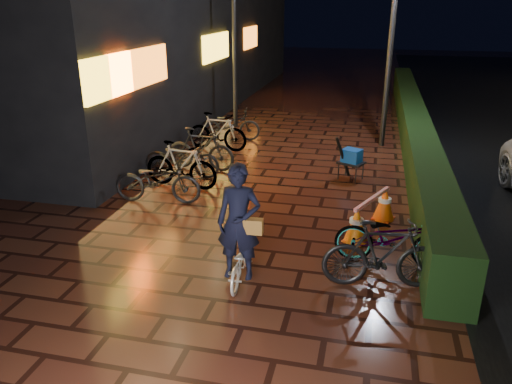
# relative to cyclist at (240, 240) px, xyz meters

# --- Properties ---
(ground) EXTENTS (80.00, 80.00, 0.00)m
(ground) POSITION_rel_cyclist_xyz_m (-0.23, 1.63, -0.72)
(ground) COLOR #381911
(ground) RESTS_ON ground
(hedge) EXTENTS (0.70, 20.00, 1.00)m
(hedge) POSITION_rel_cyclist_xyz_m (3.07, 9.63, -0.22)
(hedge) COLOR black
(hedge) RESTS_ON ground
(lamp_post_hedge) EXTENTS (0.56, 0.16, 5.86)m
(lamp_post_hedge) POSITION_rel_cyclist_xyz_m (2.14, 8.58, 2.51)
(lamp_post_hedge) COLOR black
(lamp_post_hedge) RESTS_ON ground
(lamp_post_sf) EXTENTS (0.51, 0.15, 5.30)m
(lamp_post_sf) POSITION_rel_cyclist_xyz_m (-2.80, 9.85, 2.20)
(lamp_post_sf) COLOR black
(lamp_post_sf) RESTS_ON ground
(cyclist) EXTENTS (0.71, 1.37, 1.93)m
(cyclist) POSITION_rel_cyclist_xyz_m (0.00, 0.00, 0.00)
(cyclist) COLOR white
(cyclist) RESTS_ON ground
(traffic_barrier) EXTENTS (0.98, 1.62, 0.67)m
(traffic_barrier) POSITION_rel_cyclist_xyz_m (1.93, 2.40, -0.38)
(traffic_barrier) COLOR orange
(traffic_barrier) RESTS_ON ground
(cart_assembly) EXTENTS (0.78, 0.68, 1.10)m
(cart_assembly) POSITION_rel_cyclist_xyz_m (1.38, 5.22, -0.16)
(cart_assembly) COLOR black
(cart_assembly) RESTS_ON ground
(parked_bikes_storefront) EXTENTS (2.15, 6.24, 1.10)m
(parked_bikes_storefront) POSITION_rel_cyclist_xyz_m (-2.53, 5.19, -0.20)
(parked_bikes_storefront) COLOR black
(parked_bikes_storefront) RESTS_ON ground
(parked_bikes_hedge) EXTENTS (2.06, 1.51, 1.10)m
(parked_bikes_hedge) POSITION_rel_cyclist_xyz_m (2.22, 0.75, -0.20)
(parked_bikes_hedge) COLOR black
(parked_bikes_hedge) RESTS_ON ground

